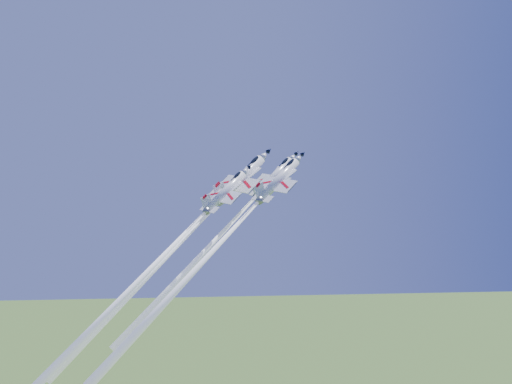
{
  "coord_description": "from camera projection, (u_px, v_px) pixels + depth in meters",
  "views": [
    {
      "loc": [
        -8.53,
        -112.64,
        99.36
      ],
      "look_at": [
        0.0,
        0.0,
        93.17
      ],
      "focal_mm": 40.0,
      "sensor_mm": 36.0,
      "label": 1
    }
  ],
  "objects": [
    {
      "name": "jet_right",
      "position": [
        214.0,
        249.0,
        99.99
      ],
      "size": [
        35.11,
        25.56,
        40.21
      ],
      "rotation": [
        0.69,
        0.08,
        -0.94
      ],
      "color": "white"
    },
    {
      "name": "jet_lead",
      "position": [
        220.0,
        235.0,
        111.76
      ],
      "size": [
        33.98,
        24.71,
        38.74
      ],
      "rotation": [
        0.69,
        0.08,
        -0.94
      ],
      "color": "white"
    },
    {
      "name": "jet_slot",
      "position": [
        156.0,
        263.0,
        101.79
      ],
      "size": [
        35.18,
        25.63,
        40.43
      ],
      "rotation": [
        0.69,
        0.08,
        -0.94
      ],
      "color": "white"
    },
    {
      "name": "jet_left",
      "position": [
        178.0,
        245.0,
        107.62
      ],
      "size": [
        37.74,
        27.43,
        42.91
      ],
      "rotation": [
        0.69,
        0.08,
        -0.94
      ],
      "color": "white"
    }
  ]
}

